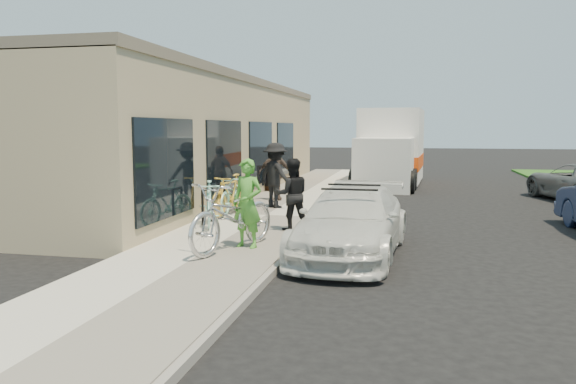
{
  "coord_description": "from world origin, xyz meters",
  "views": [
    {
      "loc": [
        1.8,
        -11.51,
        2.49
      ],
      "look_at": [
        -0.9,
        0.77,
        1.05
      ],
      "focal_mm": 35.0,
      "sensor_mm": 36.0,
      "label": 1
    }
  ],
  "objects_px": {
    "sedan_silver": "(360,199)",
    "moving_truck": "(391,151)",
    "bike_rack": "(207,202)",
    "cruiser_bike_c": "(230,195)",
    "cruiser_bike_a": "(209,204)",
    "bystander_a": "(276,175)",
    "bystander_b": "(275,173)",
    "sandwich_board": "(268,178)",
    "woman_rider": "(247,203)",
    "cruiser_bike_b": "(234,194)",
    "sedan_white": "(352,222)",
    "tandem_bike": "(234,216)",
    "man_standing": "(292,194)"
  },
  "relations": [
    {
      "from": "sedan_white",
      "to": "cruiser_bike_c",
      "type": "bearing_deg",
      "value": 139.83
    },
    {
      "from": "bike_rack",
      "to": "sedan_silver",
      "type": "distance_m",
      "value": 4.22
    },
    {
      "from": "sedan_silver",
      "to": "moving_truck",
      "type": "bearing_deg",
      "value": 88.83
    },
    {
      "from": "man_standing",
      "to": "cruiser_bike_a",
      "type": "relative_size",
      "value": 0.93
    },
    {
      "from": "woman_rider",
      "to": "cruiser_bike_b",
      "type": "distance_m",
      "value": 4.64
    },
    {
      "from": "cruiser_bike_a",
      "to": "bystander_a",
      "type": "relative_size",
      "value": 0.93
    },
    {
      "from": "bike_rack",
      "to": "cruiser_bike_c",
      "type": "xyz_separation_m",
      "value": [
        0.11,
        1.49,
        0.02
      ]
    },
    {
      "from": "sandwich_board",
      "to": "woman_rider",
      "type": "xyz_separation_m",
      "value": [
        2.08,
        -9.72,
        0.4
      ]
    },
    {
      "from": "cruiser_bike_b",
      "to": "bystander_b",
      "type": "height_order",
      "value": "bystander_b"
    },
    {
      "from": "cruiser_bike_c",
      "to": "bystander_b",
      "type": "xyz_separation_m",
      "value": [
        0.43,
        3.27,
        0.33
      ]
    },
    {
      "from": "tandem_bike",
      "to": "man_standing",
      "type": "relative_size",
      "value": 1.52
    },
    {
      "from": "sandwich_board",
      "to": "cruiser_bike_b",
      "type": "bearing_deg",
      "value": -62.6
    },
    {
      "from": "tandem_bike",
      "to": "woman_rider",
      "type": "distance_m",
      "value": 0.41
    },
    {
      "from": "bystander_a",
      "to": "bystander_b",
      "type": "relative_size",
      "value": 1.09
    },
    {
      "from": "cruiser_bike_a",
      "to": "sandwich_board",
      "type": "bearing_deg",
      "value": 74.56
    },
    {
      "from": "bike_rack",
      "to": "tandem_bike",
      "type": "distance_m",
      "value": 3.14
    },
    {
      "from": "sedan_silver",
      "to": "bike_rack",
      "type": "bearing_deg",
      "value": -145.31
    },
    {
      "from": "sedan_silver",
      "to": "cruiser_bike_b",
      "type": "bearing_deg",
      "value": -171.62
    },
    {
      "from": "sedan_silver",
      "to": "bystander_a",
      "type": "distance_m",
      "value": 2.73
    },
    {
      "from": "moving_truck",
      "to": "bystander_b",
      "type": "relative_size",
      "value": 3.9
    },
    {
      "from": "sedan_white",
      "to": "cruiser_bike_b",
      "type": "height_order",
      "value": "sedan_white"
    },
    {
      "from": "cruiser_bike_b",
      "to": "bystander_b",
      "type": "relative_size",
      "value": 1.09
    },
    {
      "from": "moving_truck",
      "to": "bystander_b",
      "type": "bearing_deg",
      "value": -111.36
    },
    {
      "from": "woman_rider",
      "to": "man_standing",
      "type": "height_order",
      "value": "woman_rider"
    },
    {
      "from": "sandwich_board",
      "to": "cruiser_bike_c",
      "type": "xyz_separation_m",
      "value": [
        0.44,
        -5.8,
        0.07
      ]
    },
    {
      "from": "bike_rack",
      "to": "sandwich_board",
      "type": "bearing_deg",
      "value": 92.62
    },
    {
      "from": "moving_truck",
      "to": "cruiser_bike_c",
      "type": "relative_size",
      "value": 3.78
    },
    {
      "from": "bike_rack",
      "to": "sedan_white",
      "type": "xyz_separation_m",
      "value": [
        3.76,
        -2.07,
        -0.01
      ]
    },
    {
      "from": "sandwich_board",
      "to": "moving_truck",
      "type": "bearing_deg",
      "value": 71.59
    },
    {
      "from": "sandwich_board",
      "to": "tandem_bike",
      "type": "distance_m",
      "value": 10.2
    },
    {
      "from": "sandwich_board",
      "to": "bystander_a",
      "type": "bearing_deg",
      "value": -49.53
    },
    {
      "from": "sandwich_board",
      "to": "bystander_a",
      "type": "distance_m",
      "value": 4.43
    },
    {
      "from": "cruiser_bike_a",
      "to": "bystander_a",
      "type": "distance_m",
      "value": 3.49
    },
    {
      "from": "bystander_b",
      "to": "cruiser_bike_b",
      "type": "bearing_deg",
      "value": -120.6
    },
    {
      "from": "man_standing",
      "to": "bystander_a",
      "type": "distance_m",
      "value": 3.74
    },
    {
      "from": "woman_rider",
      "to": "cruiser_bike_a",
      "type": "distance_m",
      "value": 2.7
    },
    {
      "from": "sedan_silver",
      "to": "moving_truck",
      "type": "height_order",
      "value": "moving_truck"
    },
    {
      "from": "sandwich_board",
      "to": "moving_truck",
      "type": "distance_m",
      "value": 6.56
    },
    {
      "from": "cruiser_bike_b",
      "to": "bystander_b",
      "type": "bearing_deg",
      "value": 82.41
    },
    {
      "from": "tandem_bike",
      "to": "cruiser_bike_b",
      "type": "distance_m",
      "value": 4.85
    },
    {
      "from": "bike_rack",
      "to": "sedan_white",
      "type": "bearing_deg",
      "value": -28.89
    },
    {
      "from": "cruiser_bike_c",
      "to": "bystander_a",
      "type": "distance_m",
      "value": 1.87
    },
    {
      "from": "sandwich_board",
      "to": "cruiser_bike_a",
      "type": "distance_m",
      "value": 7.58
    },
    {
      "from": "woman_rider",
      "to": "bystander_b",
      "type": "bearing_deg",
      "value": 115.25
    },
    {
      "from": "sedan_silver",
      "to": "moving_truck",
      "type": "xyz_separation_m",
      "value": [
        0.45,
        9.85,
        0.91
      ]
    },
    {
      "from": "tandem_bike",
      "to": "bike_rack",
      "type": "bearing_deg",
      "value": 139.0
    },
    {
      "from": "sedan_white",
      "to": "moving_truck",
      "type": "distance_m",
      "value": 14.26
    },
    {
      "from": "cruiser_bike_c",
      "to": "bystander_a",
      "type": "relative_size",
      "value": 0.95
    },
    {
      "from": "woman_rider",
      "to": "bystander_a",
      "type": "relative_size",
      "value": 0.91
    },
    {
      "from": "moving_truck",
      "to": "tandem_bike",
      "type": "bearing_deg",
      "value": -95.64
    }
  ]
}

